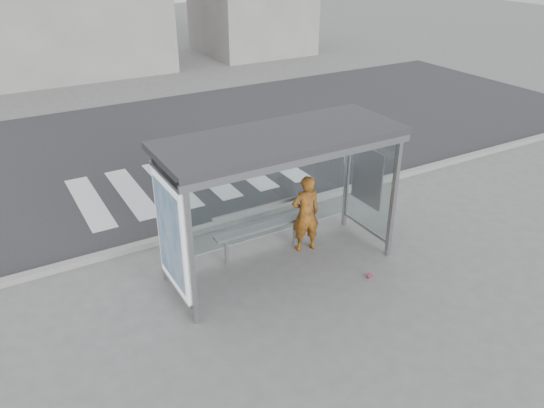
{
  "coord_description": "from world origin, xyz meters",
  "views": [
    {
      "loc": [
        -4.3,
        -7.12,
        5.61
      ],
      "look_at": [
        -0.07,
        0.2,
        1.25
      ],
      "focal_mm": 35.0,
      "sensor_mm": 36.0,
      "label": 1
    }
  ],
  "objects_px": {
    "person": "(306,214)",
    "soda_can": "(369,276)",
    "bus_shelter": "(261,173)",
    "bench": "(261,227)"
  },
  "relations": [
    {
      "from": "person",
      "to": "soda_can",
      "type": "xyz_separation_m",
      "value": [
        0.49,
        -1.41,
        -0.76
      ]
    },
    {
      "from": "soda_can",
      "to": "bus_shelter",
      "type": "bearing_deg",
      "value": 143.52
    },
    {
      "from": "person",
      "to": "bus_shelter",
      "type": "bearing_deg",
      "value": 21.02
    },
    {
      "from": "person",
      "to": "bench",
      "type": "xyz_separation_m",
      "value": [
        -0.82,
        0.28,
        -0.2
      ]
    },
    {
      "from": "person",
      "to": "soda_can",
      "type": "relative_size",
      "value": 13.66
    },
    {
      "from": "bench",
      "to": "soda_can",
      "type": "distance_m",
      "value": 2.21
    },
    {
      "from": "bench",
      "to": "person",
      "type": "bearing_deg",
      "value": -19.07
    },
    {
      "from": "person",
      "to": "bench",
      "type": "bearing_deg",
      "value": -10.19
    },
    {
      "from": "bus_shelter",
      "to": "bench",
      "type": "xyz_separation_m",
      "value": [
        0.28,
        0.52,
        -1.39
      ]
    },
    {
      "from": "bus_shelter",
      "to": "person",
      "type": "bearing_deg",
      "value": 12.14
    }
  ]
}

